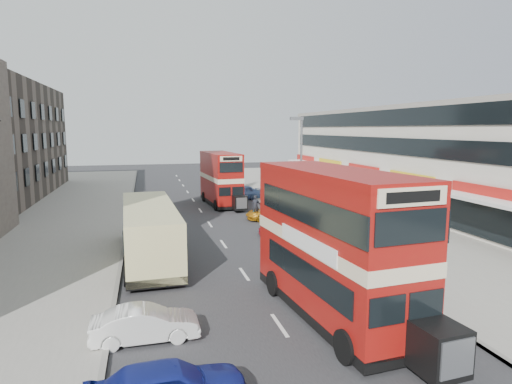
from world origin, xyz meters
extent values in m
plane|color=#28282B|center=(0.00, 0.00, 0.00)|extent=(160.00, 160.00, 0.00)
cube|color=#28282B|center=(0.00, 20.00, 0.01)|extent=(12.00, 90.00, 0.01)
cube|color=gray|center=(12.00, 20.00, 0.07)|extent=(12.00, 90.00, 0.15)
cube|color=gray|center=(-12.00, 20.00, 0.07)|extent=(12.00, 90.00, 0.15)
cube|color=gray|center=(-6.10, 20.00, 0.07)|extent=(0.20, 90.00, 0.16)
cube|color=gray|center=(6.10, 20.00, 0.07)|extent=(0.20, 90.00, 0.16)
cube|color=beige|center=(20.00, 22.00, 4.50)|extent=(8.00, 46.00, 9.00)
cube|color=black|center=(15.95, 22.00, 1.60)|extent=(0.10, 44.00, 2.40)
cube|color=gray|center=(20.00, 22.00, 9.10)|extent=(8.20, 46.20, 0.40)
cube|color=white|center=(15.10, 22.00, 3.00)|extent=(1.80, 44.00, 0.20)
cylinder|color=slate|center=(6.60, 18.00, 4.00)|extent=(0.16, 0.16, 8.00)
cube|color=slate|center=(6.20, 18.00, 8.00)|extent=(1.00, 0.20, 0.25)
cube|color=black|center=(2.23, 2.34, 0.38)|extent=(3.56, 8.98, 0.38)
cube|color=maroon|center=(2.23, 2.34, 1.70)|extent=(3.54, 8.98, 2.41)
cube|color=beige|center=(2.23, 2.34, 3.07)|extent=(3.59, 9.02, 0.49)
cube|color=maroon|center=(2.23, 2.34, 4.38)|extent=(3.54, 8.98, 2.30)
cube|color=maroon|center=(2.23, 2.34, 5.62)|extent=(3.56, 9.00, 0.27)
cube|color=black|center=(3.38, -2.61, 0.99)|extent=(1.44, 1.43, 1.42)
cube|color=black|center=(2.31, 28.58, 0.33)|extent=(3.00, 7.80, 0.33)
cube|color=maroon|center=(2.31, 28.58, 1.48)|extent=(2.98, 7.80, 2.10)
cube|color=beige|center=(2.31, 28.58, 2.67)|extent=(3.02, 7.84, 0.43)
cube|color=maroon|center=(2.31, 28.58, 3.82)|extent=(2.98, 7.80, 2.00)
cube|color=maroon|center=(2.31, 28.58, 4.90)|extent=(3.00, 7.82, 0.24)
cube|color=black|center=(3.25, 24.25, 0.86)|extent=(1.23, 1.23, 1.24)
cube|color=black|center=(-4.54, 11.84, 0.43)|extent=(3.18, 10.90, 0.43)
cube|color=#D1CA87|center=(-4.54, 11.84, 1.67)|extent=(3.16, 10.90, 2.81)
imported|color=white|center=(-4.83, 2.00, 0.60)|extent=(3.69, 1.33, 1.21)
imported|color=#AA1121|center=(5.16, 15.24, 0.72)|extent=(5.05, 2.25, 1.44)
imported|color=orange|center=(5.03, 20.63, 0.56)|extent=(4.13, 2.04, 1.13)
imported|color=#5D80BA|center=(4.71, 31.05, 0.75)|extent=(4.55, 2.19, 1.50)
imported|color=gray|center=(8.24, 13.95, 0.93)|extent=(0.65, 0.52, 1.56)
imported|color=gray|center=(3.75, 20.57, 0.43)|extent=(0.71, 1.68, 0.86)
imported|color=black|center=(3.75, 20.57, 1.19)|extent=(0.65, 0.46, 1.68)
camera|label=1|loc=(-4.65, -12.83, 7.27)|focal=30.89mm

